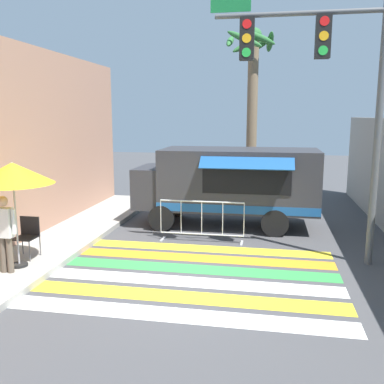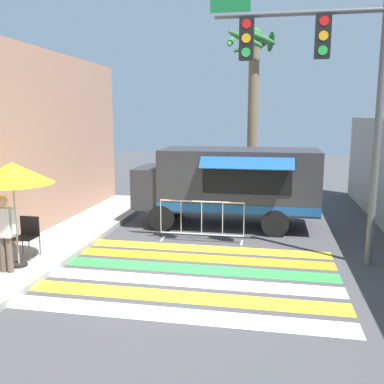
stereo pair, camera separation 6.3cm
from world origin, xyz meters
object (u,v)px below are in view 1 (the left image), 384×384
(folding_chair, at_px, (27,233))
(palm_tree, at_px, (252,90))
(vendor_person, at_px, (5,230))
(traffic_signal_pole, at_px, (324,75))
(barricade_front, at_px, (202,221))
(patio_umbrella, at_px, (13,174))
(food_truck, at_px, (225,181))

(folding_chair, bearing_deg, palm_tree, 80.89)
(vendor_person, bearing_deg, palm_tree, 67.14)
(traffic_signal_pole, height_order, palm_tree, palm_tree)
(vendor_person, relative_size, barricade_front, 0.71)
(vendor_person, bearing_deg, patio_umbrella, 88.60)
(palm_tree, bearing_deg, traffic_signal_pole, -75.02)
(food_truck, distance_m, vendor_person, 6.64)
(food_truck, xyz_separation_m, palm_tree, (0.55, 4.13, 2.97))
(patio_umbrella, xyz_separation_m, folding_chair, (-0.16, 0.66, -1.49))
(traffic_signal_pole, relative_size, patio_umbrella, 2.59)
(vendor_person, distance_m, barricade_front, 4.98)
(folding_chair, height_order, palm_tree, palm_tree)
(vendor_person, bearing_deg, barricade_front, 46.62)
(patio_umbrella, height_order, barricade_front, patio_umbrella)
(barricade_front, bearing_deg, food_truck, 76.77)
(food_truck, relative_size, traffic_signal_pole, 0.93)
(folding_chair, relative_size, palm_tree, 0.14)
(barricade_front, bearing_deg, folding_chair, -147.50)
(patio_umbrella, xyz_separation_m, vendor_person, (-0.03, -0.37, -1.12))
(folding_chair, xyz_separation_m, palm_tree, (4.72, 8.36, 3.68))
(vendor_person, xyz_separation_m, barricade_front, (3.60, 3.41, -0.49))
(patio_umbrella, height_order, folding_chair, patio_umbrella)
(vendor_person, bearing_deg, food_truck, 55.69)
(food_truck, distance_m, barricade_front, 2.08)
(traffic_signal_pole, bearing_deg, palm_tree, 104.98)
(vendor_person, height_order, palm_tree, palm_tree)
(patio_umbrella, relative_size, barricade_front, 0.99)
(patio_umbrella, bearing_deg, vendor_person, -94.59)
(patio_umbrella, bearing_deg, folding_chair, 103.99)
(food_truck, xyz_separation_m, patio_umbrella, (-4.00, -4.88, 0.78))
(patio_umbrella, height_order, palm_tree, palm_tree)
(traffic_signal_pole, distance_m, patio_umbrella, 7.05)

